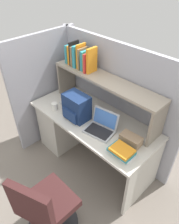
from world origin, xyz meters
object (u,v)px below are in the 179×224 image
Objects in this scene: computer_mouse at (63,102)px; paper_cup at (55,106)px; laptop at (101,127)px; tissue_box at (131,140)px; office_chair at (46,211)px; backpack at (76,107)px.

paper_cup reaches higher than computer_mouse.
laptop reaches higher than tissue_box.
tissue_box is at bearing 10.88° from laptop.
paper_cup is 0.09× the size of office_chair.
office_chair is at bearing -80.14° from laptop.
backpack is at bearing -173.50° from laptop.
computer_mouse is 0.17m from paper_cup.
office_chair reaches higher than tissue_box.
office_chair is (0.86, -0.93, -0.35)m from computer_mouse.
laptop is at bearing -100.87° from office_chair.
computer_mouse is 1.32m from office_chair.
backpack reaches higher than computer_mouse.
laptop is 0.68m from paper_cup.
backpack reaches higher than laptop.
backpack reaches higher than tissue_box.
laptop is 3.38× the size of computer_mouse.
backpack is 2.92× the size of computer_mouse.
laptop is at bearing -173.12° from tissue_box.
tissue_box is (0.35, 0.07, -0.00)m from laptop.
backpack is 0.72m from tissue_box.
office_chair is at bearing -59.00° from backpack.
paper_cup is at bearing -63.60° from office_chair.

